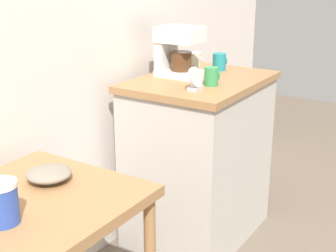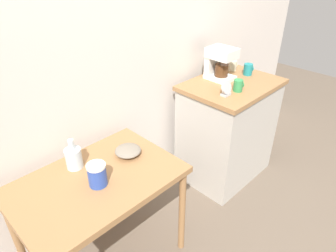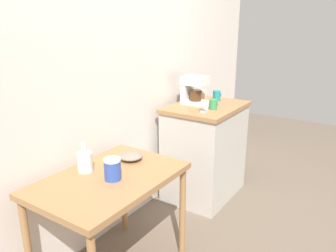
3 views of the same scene
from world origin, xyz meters
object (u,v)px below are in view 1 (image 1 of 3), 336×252
Objects in this scene: coffee_maker at (176,49)px; mug_dark_teal at (219,62)px; canister_enamel at (1,203)px; bowl_stoneware at (49,174)px; mug_tall_green at (212,76)px; mug_small_cream at (194,60)px; table_clock at (195,80)px.

coffee_maker is 0.30m from mug_dark_teal.
coffee_maker is (1.34, 0.21, 0.25)m from canister_enamel.
mug_tall_green reaches higher than bowl_stoneware.
mug_small_cream is (1.59, 0.24, 0.16)m from canister_enamel.
mug_small_cream reaches higher than canister_enamel.
mug_tall_green is 0.80× the size of table_clock.
mug_small_cream is 0.45m from mug_tall_green.
bowl_stoneware is 1.74× the size of mug_dark_teal.
bowl_stoneware is 0.99m from mug_tall_green.
bowl_stoneware is 1.32m from mug_dark_teal.
table_clock is (-0.48, -0.27, 0.01)m from mug_small_cream.
mug_small_cream is (0.25, 0.03, -0.10)m from coffee_maker.
mug_tall_green is 0.13m from table_clock.
table_clock reaches higher than bowl_stoneware.
canister_enamel is 1.49× the size of mug_tall_green.
bowl_stoneware is 1.32m from mug_small_cream.
bowl_stoneware is 1.22× the size of canister_enamel.
canister_enamel is at bearing 178.11° from table_clock.
mug_tall_green is at bearing -110.51° from coffee_maker.
table_clock is at bearing 172.54° from mug_tall_green.
table_clock is at bearing -133.01° from coffee_maker.
coffee_maker is at bearing 5.92° from bowl_stoneware.
canister_enamel is 1.60m from mug_dark_teal.
table_clock reaches higher than canister_enamel.
table_clock is at bearing -150.17° from mug_small_cream.
canister_enamel is 1.19× the size of table_clock.
mug_dark_teal is at bearing 2.77° from canister_enamel.
mug_small_cream is (1.30, 0.14, 0.19)m from bowl_stoneware.
bowl_stoneware is 0.86m from table_clock.
coffee_maker is (1.06, 0.11, 0.29)m from bowl_stoneware.
bowl_stoneware is 1.45× the size of table_clock.
bowl_stoneware is 1.92× the size of mug_small_cream.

